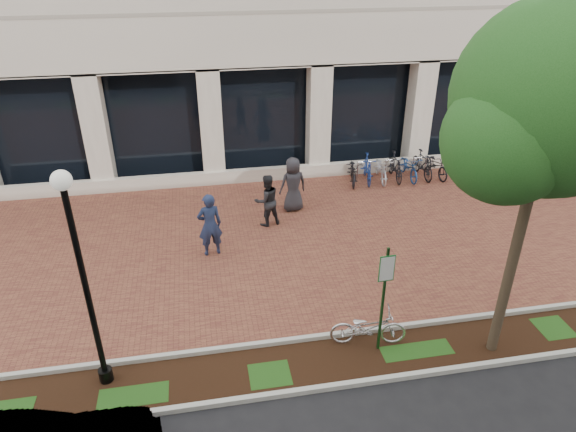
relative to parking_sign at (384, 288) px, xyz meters
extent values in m
plane|color=black|center=(-1.05, 5.06, -1.67)|extent=(120.00, 120.00, 0.00)
cube|color=brown|center=(-1.05, 5.06, -1.67)|extent=(40.00, 9.00, 0.01)
cube|color=black|center=(-1.05, -0.19, -1.67)|extent=(40.00, 1.50, 0.01)
cube|color=beige|center=(-1.05, 0.56, -1.61)|extent=(40.00, 0.12, 0.12)
cube|color=beige|center=(-1.05, -0.94, -1.61)|extent=(40.00, 0.12, 0.12)
cube|color=black|center=(-1.05, 10.66, 0.43)|extent=(40.00, 0.15, 4.20)
cube|color=beige|center=(-1.05, 9.56, -1.42)|extent=(40.00, 0.25, 0.50)
cube|color=beige|center=(-1.05, 9.96, 0.43)|extent=(0.80, 0.80, 4.20)
cube|color=#153A17|center=(0.00, 0.01, -0.34)|extent=(0.05, 0.05, 2.65)
cube|color=#1A6A2C|center=(0.00, -0.02, 0.51)|extent=(0.34, 0.02, 0.62)
cube|color=silver|center=(0.00, -0.03, 0.51)|extent=(0.30, 0.01, 0.56)
cylinder|color=black|center=(-5.85, 0.14, -1.52)|extent=(0.28, 0.28, 0.30)
cylinder|color=black|center=(-5.85, 0.14, 0.53)|extent=(0.12, 0.12, 4.41)
sphere|color=silver|center=(-5.85, 0.14, 2.88)|extent=(0.36, 0.36, 0.36)
cylinder|color=#4D402C|center=(2.51, -0.43, 0.30)|extent=(0.22, 0.22, 3.93)
sphere|color=#1C4B17|center=(2.51, -0.43, 4.00)|extent=(3.49, 3.49, 3.49)
sphere|color=#1C4B17|center=(1.64, -0.69, 3.39)|extent=(2.27, 2.27, 2.27)
imported|color=silver|center=(-0.18, 0.24, -1.22)|extent=(1.79, 0.88, 0.90)
imported|color=#1F2B4F|center=(-3.44, 4.67, -0.71)|extent=(0.77, 0.58, 1.92)
imported|color=#242528|center=(-1.60, 6.13, -0.82)|extent=(0.98, 0.85, 1.71)
imported|color=#2A2A2F|center=(-0.59, 6.99, -0.74)|extent=(1.00, 0.75, 1.86)
cylinder|color=#B9B8BD|center=(6.43, 6.84, -1.26)|extent=(0.11, 0.11, 0.82)
sphere|color=#B9B8BD|center=(6.43, 6.84, -0.80)|extent=(0.12, 0.12, 0.12)
imported|color=black|center=(2.06, 8.78, -1.21)|extent=(0.99, 1.85, 0.93)
imported|color=navy|center=(2.61, 8.78, -1.16)|extent=(0.77, 1.77, 1.03)
imported|color=silver|center=(3.16, 8.78, -1.21)|extent=(0.82, 1.82, 0.93)
imported|color=black|center=(3.71, 8.78, -1.16)|extent=(0.60, 1.74, 1.03)
imported|color=#1F498F|center=(4.26, 8.78, -1.21)|extent=(0.64, 1.77, 0.93)
imported|color=black|center=(4.81, 8.78, -1.16)|extent=(0.55, 1.73, 1.03)
imported|color=black|center=(5.36, 8.78, -1.21)|extent=(0.77, 1.81, 0.93)
cylinder|color=#B9B8BD|center=(3.71, 8.78, -1.27)|extent=(0.04, 0.04, 0.80)
camera|label=1|loc=(-3.55, -8.19, 6.39)|focal=32.00mm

